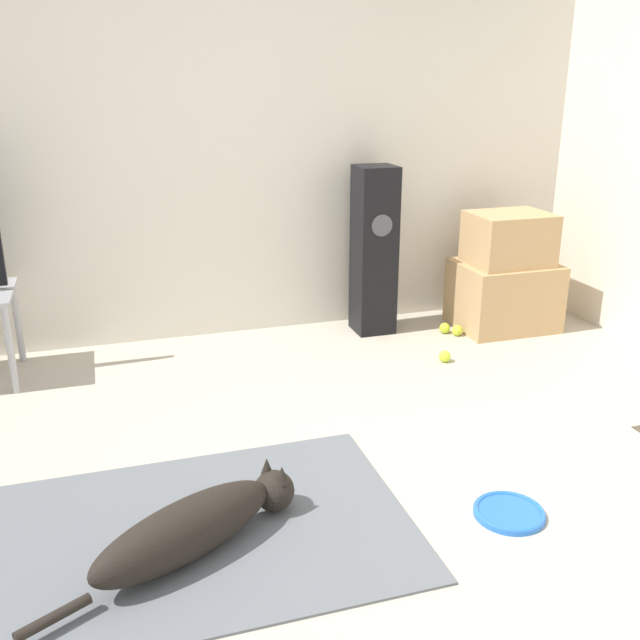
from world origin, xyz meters
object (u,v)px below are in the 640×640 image
object	(u,v)px
frisbee	(509,512)
floor_speaker	(374,251)
cardboard_box_upper	(509,239)
tennis_ball_by_boxes	(445,328)
tennis_ball_near_speaker	(457,331)
cardboard_box_lower	(504,295)
tennis_ball_loose_on_carpet	(445,356)
dog	(197,526)

from	to	relation	value
frisbee	floor_speaker	distance (m)	2.09
cardboard_box_upper	tennis_ball_by_boxes	xyz separation A→B (m)	(-0.39, 0.01, -0.54)
cardboard_box_upper	tennis_ball_near_speaker	world-z (taller)	cardboard_box_upper
tennis_ball_near_speaker	cardboard_box_lower	bearing A→B (deg)	11.17
frisbee	floor_speaker	size ratio (longest dim) A/B	0.25
tennis_ball_near_speaker	tennis_ball_loose_on_carpet	size ratio (longest dim) A/B	1.00
dog	tennis_ball_near_speaker	xyz separation A→B (m)	(1.83, 1.64, -0.08)
cardboard_box_upper	floor_speaker	bearing A→B (deg)	165.72
dog	cardboard_box_upper	distance (m)	2.79
cardboard_box_lower	cardboard_box_upper	bearing A→B (deg)	-117.76
dog	floor_speaker	xyz separation A→B (m)	(1.37, 1.89, 0.40)
floor_speaker	tennis_ball_by_boxes	world-z (taller)	floor_speaker
dog	tennis_ball_loose_on_carpet	bearing A→B (deg)	39.33
cardboard_box_lower	tennis_ball_near_speaker	xyz separation A→B (m)	(-0.35, -0.07, -0.18)
frisbee	cardboard_box_upper	size ratio (longest dim) A/B	0.55
frisbee	tennis_ball_by_boxes	distance (m)	1.94
cardboard_box_upper	floor_speaker	world-z (taller)	floor_speaker
frisbee	tennis_ball_by_boxes	xyz separation A→B (m)	(0.66, 1.82, 0.02)
dog	tennis_ball_loose_on_carpet	distance (m)	2.02
floor_speaker	tennis_ball_by_boxes	size ratio (longest dim) A/B	15.48
tennis_ball_loose_on_carpet	tennis_ball_near_speaker	bearing A→B (deg)	53.52
cardboard_box_lower	cardboard_box_upper	size ratio (longest dim) A/B	1.26
tennis_ball_near_speaker	tennis_ball_loose_on_carpet	world-z (taller)	same
frisbee	floor_speaker	bearing A→B (deg)	83.01
tennis_ball_by_boxes	tennis_ball_loose_on_carpet	size ratio (longest dim) A/B	1.00
frisbee	tennis_ball_loose_on_carpet	world-z (taller)	tennis_ball_loose_on_carpet
cardboard_box_lower	cardboard_box_upper	distance (m)	0.37
dog	tennis_ball_by_boxes	xyz separation A→B (m)	(1.78, 1.70, -0.08)
frisbee	tennis_ball_near_speaker	size ratio (longest dim) A/B	3.95
dog	tennis_ball_near_speaker	world-z (taller)	dog
dog	cardboard_box_lower	xyz separation A→B (m)	(2.18, 1.71, 0.10)
tennis_ball_near_speaker	dog	bearing A→B (deg)	-138.12
dog	tennis_ball_near_speaker	distance (m)	2.46
cardboard_box_upper	tennis_ball_near_speaker	distance (m)	0.64
dog	tennis_ball_by_boxes	bearing A→B (deg)	43.82
cardboard_box_upper	dog	bearing A→B (deg)	-142.06
dog	cardboard_box_upper	size ratio (longest dim) A/B	1.97
dog	tennis_ball_by_boxes	distance (m)	2.46
frisbee	tennis_ball_near_speaker	distance (m)	1.90
cardboard_box_lower	tennis_ball_near_speaker	world-z (taller)	cardboard_box_lower
frisbee	tennis_ball_near_speaker	bearing A→B (deg)	68.01
frisbee	cardboard_box_lower	size ratio (longest dim) A/B	0.44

